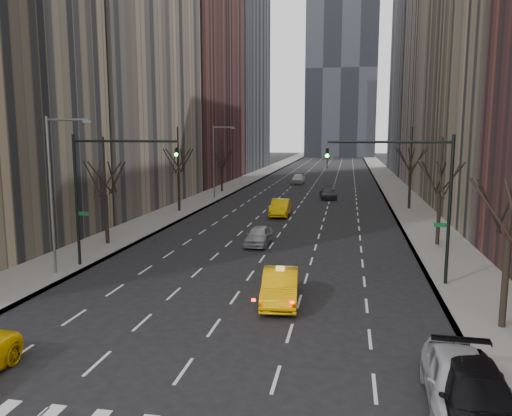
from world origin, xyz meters
The scene contains 24 objects.
ground centered at (0.00, 0.00, 0.00)m, with size 400.00×400.00×0.00m, color black.
sidewalk_left centered at (-12.25, 70.00, 0.07)m, with size 4.50×320.00×0.15m, color slate.
sidewalk_right centered at (12.25, 70.00, 0.07)m, with size 4.50×320.00×0.15m, color slate.
bld_left_far centered at (-21.50, 66.00, 22.00)m, with size 14.00×28.00×44.00m, color brown.
bld_left_deep centered at (-21.50, 96.00, 30.00)m, with size 14.00×30.00×60.00m, color #5E5E62.
bld_right_far centered at (21.50, 64.00, 25.00)m, with size 14.00×28.00×50.00m, color tan.
bld_right_deep centered at (21.50, 95.00, 29.00)m, with size 14.00×30.00×58.00m, color #5E5E62.
tree_lw_b centered at (-12.00, 18.00, 3.72)m, with size 3.36×3.50×7.82m.
tree_lw_c centered at (-12.00, 34.00, 4.04)m, with size 3.36×3.50×8.74m.
tree_lw_d centered at (-12.00, 52.00, 3.56)m, with size 3.36×3.50×7.36m.
tree_rw_a centered at (12.00, 6.00, 3.88)m, with size 3.36×3.50×8.28m.
tree_rw_b centered at (12.00, 22.00, 3.72)m, with size 3.36×3.50×7.82m.
tree_rw_c centered at (12.00, 40.00, 4.04)m, with size 3.36×3.50×8.74m.
traffic_mast_left centered at (-9.11, 12.00, 5.49)m, with size 6.69×0.39×8.00m.
traffic_mast_right centered at (9.11, 12.00, 5.49)m, with size 6.69×0.39×8.00m.
streetlight_near centered at (-10.84, 10.00, 5.62)m, with size 2.83×0.22×9.00m.
streetlight_far centered at (-10.84, 45.00, 5.62)m, with size 2.83×0.22×9.00m.
taxi_sedan centered at (2.34, 7.72, 0.80)m, with size 1.69×4.86×1.60m, color #F3A905.
silver_sedan_ahead centered at (-0.97, 20.09, 0.70)m, with size 1.65×4.11×1.40m, color #A1A5A9.
parked_suv_black centered at (9.20, -1.55, 0.79)m, with size 2.21×5.44×1.58m, color black.
parked_sedan_silver centered at (8.91, -0.74, 0.84)m, with size 1.99×4.95×1.69m, color #ACAEB4.
far_taxi centered at (-1.16, 33.41, 0.82)m, with size 1.74×5.00×1.65m, color #F5C105.
far_suv_grey centered at (2.98, 47.67, 0.70)m, with size 1.95×4.81×1.39m, color #302F35.
far_car_white centered at (-2.67, 65.95, 0.83)m, with size 1.95×4.85×1.65m, color silver.
Camera 1 is at (5.48, -15.60, 8.20)m, focal length 35.00 mm.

